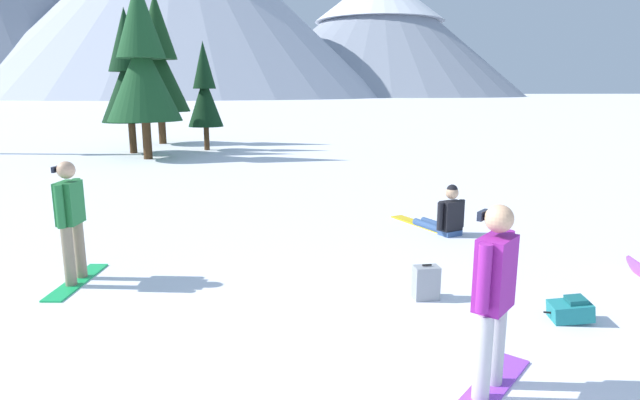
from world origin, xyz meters
TOP-DOWN VIEW (x-y plane):
  - snowboarder_foreground at (1.41, 0.57)m, footprint 1.33×1.24m
  - snowboarder_midground at (-2.99, 4.11)m, footprint 0.54×1.49m
  - snowboarder_background at (3.14, 5.74)m, footprint 0.98×1.82m
  - backpack_teal at (3.08, 1.80)m, footprint 0.55×0.42m
  - backpack_grey at (1.65, 2.73)m, footprint 0.32×0.27m
  - pine_tree_tall at (-4.06, 18.10)m, footprint 2.83×2.83m
  - pine_tree_young at (-4.25, 24.32)m, footprint 2.91×2.91m
  - pine_tree_broad at (-4.98, 20.28)m, footprint 2.38×2.38m
  - pine_tree_short at (-1.90, 20.97)m, footprint 1.56×1.56m
  - peak_central_summit at (70.04, 248.92)m, footprint 136.42×136.42m

SIDE VIEW (x-z plane):
  - backpack_teal at x=3.08m, z-range -0.01..0.29m
  - backpack_grey at x=1.65m, z-range -0.02..0.45m
  - snowboarder_background at x=3.14m, z-range -0.15..0.81m
  - snowboarder_foreground at x=1.41m, z-range 0.05..1.77m
  - snowboarder_midground at x=-2.99m, z-range 0.05..1.77m
  - pine_tree_short at x=-1.90m, z-range 0.21..5.01m
  - pine_tree_broad at x=-4.98m, z-range 0.27..6.29m
  - pine_tree_tall at x=-4.06m, z-range 0.31..7.08m
  - pine_tree_young at x=-4.25m, z-range 0.33..7.66m
  - peak_central_summit at x=70.04m, z-range 1.29..58.53m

